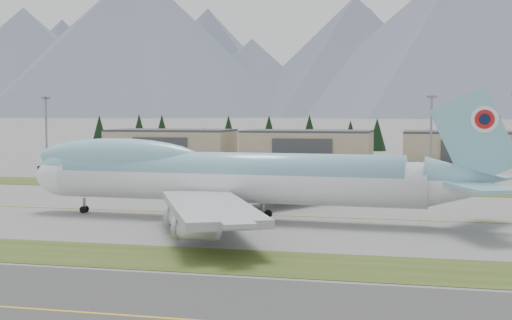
% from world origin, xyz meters
% --- Properties ---
extents(ground, '(7000.00, 7000.00, 0.00)m').
position_xyz_m(ground, '(0.00, 0.00, 0.00)').
color(ground, slate).
rests_on(ground, ground).
extents(grass_strip_near, '(400.00, 14.00, 0.08)m').
position_xyz_m(grass_strip_near, '(0.00, -38.00, 0.00)').
color(grass_strip_near, '#364A1A').
rests_on(grass_strip_near, ground).
extents(grass_strip_far, '(400.00, 18.00, 0.08)m').
position_xyz_m(grass_strip_far, '(0.00, 45.00, 0.00)').
color(grass_strip_far, '#364A1A').
rests_on(grass_strip_far, ground).
extents(asphalt_taxiway, '(400.00, 32.00, 0.04)m').
position_xyz_m(asphalt_taxiway, '(0.00, -62.00, 0.00)').
color(asphalt_taxiway, '#373737').
rests_on(asphalt_taxiway, ground).
extents(taxiway_line_main, '(400.00, 0.40, 0.02)m').
position_xyz_m(taxiway_line_main, '(0.00, 0.00, 0.00)').
color(taxiway_line_main, gold).
rests_on(taxiway_line_main, ground).
extents(taxiway_line_near, '(400.00, 0.40, 0.02)m').
position_xyz_m(taxiway_line_near, '(0.00, -62.00, 0.00)').
color(taxiway_line_near, gold).
rests_on(taxiway_line_near, ground).
extents(boeing_747_freighter, '(82.08, 71.06, 21.70)m').
position_xyz_m(boeing_747_freighter, '(-3.06, -5.77, 7.15)').
color(boeing_747_freighter, white).
rests_on(boeing_747_freighter, ground).
extents(hangar_left, '(48.00, 26.60, 10.80)m').
position_xyz_m(hangar_left, '(-70.00, 149.90, 5.39)').
color(hangar_left, gray).
rests_on(hangar_left, ground).
extents(hangar_center, '(48.00, 26.60, 10.80)m').
position_xyz_m(hangar_center, '(-15.00, 149.90, 5.39)').
color(hangar_center, gray).
rests_on(hangar_center, ground).
extents(hangar_right, '(48.00, 26.60, 10.80)m').
position_xyz_m(hangar_right, '(45.00, 149.90, 5.39)').
color(hangar_right, gray).
rests_on(hangar_right, ground).
extents(floodlight_masts, '(181.22, 6.76, 23.58)m').
position_xyz_m(floodlight_masts, '(14.85, 108.11, 15.79)').
color(floodlight_masts, gray).
rests_on(floodlight_masts, ground).
extents(service_vehicle_a, '(1.68, 3.53, 1.17)m').
position_xyz_m(service_vehicle_a, '(-43.27, 113.68, 0.00)').
color(service_vehicle_a, silver).
rests_on(service_vehicle_a, ground).
extents(service_vehicle_b, '(4.41, 2.53, 1.37)m').
position_xyz_m(service_vehicle_b, '(26.53, 119.46, 0.00)').
color(service_vehicle_b, yellow).
rests_on(service_vehicle_b, ground).
extents(conifer_belt, '(272.78, 17.05, 16.92)m').
position_xyz_m(conifer_belt, '(-8.82, 212.79, 7.79)').
color(conifer_belt, black).
rests_on(conifer_belt, ground).
extents(mountain_ridge_front, '(4271.84, 1278.30, 522.47)m').
position_xyz_m(mountain_ridge_front, '(20.22, 2213.33, 240.66)').
color(mountain_ridge_front, '#505A6B').
rests_on(mountain_ridge_front, ground).
extents(mountain_ridge_rear, '(4415.48, 1021.92, 510.96)m').
position_xyz_m(mountain_ridge_rear, '(258.41, 2900.00, 244.07)').
color(mountain_ridge_rear, '#505A6B').
rests_on(mountain_ridge_rear, ground).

